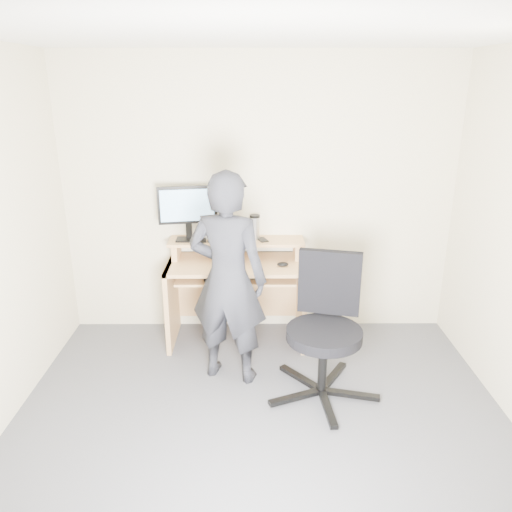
{
  "coord_description": "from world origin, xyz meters",
  "views": [
    {
      "loc": [
        -0.05,
        -2.63,
        2.25
      ],
      "look_at": [
        -0.03,
        1.05,
        0.95
      ],
      "focal_mm": 35.0,
      "sensor_mm": 36.0,
      "label": 1
    }
  ],
  "objects_px": {
    "monitor": "(188,208)",
    "person": "(228,279)",
    "desk": "(237,280)",
    "office_chair": "(326,323)"
  },
  "relations": [
    {
      "from": "monitor",
      "to": "person",
      "type": "relative_size",
      "value": 0.31
    },
    {
      "from": "desk",
      "to": "monitor",
      "type": "relative_size",
      "value": 2.35
    },
    {
      "from": "monitor",
      "to": "person",
      "type": "height_order",
      "value": "person"
    },
    {
      "from": "office_chair",
      "to": "monitor",
      "type": "bearing_deg",
      "value": 153.26
    },
    {
      "from": "monitor",
      "to": "office_chair",
      "type": "height_order",
      "value": "monitor"
    },
    {
      "from": "monitor",
      "to": "desk",
      "type": "bearing_deg",
      "value": -17.18
    },
    {
      "from": "person",
      "to": "office_chair",
      "type": "bearing_deg",
      "value": -179.73
    },
    {
      "from": "desk",
      "to": "office_chair",
      "type": "height_order",
      "value": "office_chair"
    },
    {
      "from": "desk",
      "to": "monitor",
      "type": "height_order",
      "value": "monitor"
    },
    {
      "from": "desk",
      "to": "person",
      "type": "height_order",
      "value": "person"
    }
  ]
}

